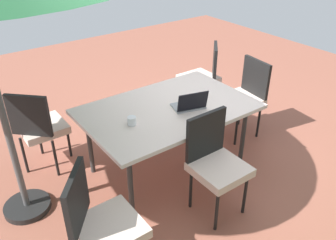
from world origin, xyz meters
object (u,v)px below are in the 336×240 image
dining_table (168,112)px  chair_west (245,95)px  chair_north (215,160)px  chair_southwest (203,75)px  chair_northeast (100,222)px  cup (132,121)px  chair_southeast (39,125)px  laptop (190,104)px

dining_table → chair_west: chair_west is taller
chair_north → chair_southwest: (-1.22, -1.57, 0.00)m
chair_northeast → cup: size_ratio=11.86×
chair_northeast → dining_table: bearing=-17.7°
chair_southeast → laptop: 1.61m
chair_southwest → cup: 1.92m
chair_west → cup: (1.68, 0.10, 0.26)m
laptop → chair_southeast: bearing=-21.7°
chair_west → chair_northeast: same height
chair_southeast → chair_west: same height
chair_northeast → chair_west: bearing=-32.5°
chair_southwest → laptop: bearing=-5.5°
cup → chair_southeast: bearing=-54.4°
chair_west → laptop: 1.08m
chair_southeast → chair_southwest: 2.31m
chair_west → chair_north: 1.45m
chair_west → chair_north: same height
dining_table → laptop: size_ratio=4.70×
chair_north → chair_northeast: same height
chair_north → chair_southwest: same height
chair_northeast → laptop: (-1.37, -0.66, 0.26)m
chair_north → laptop: laptop is taller
dining_table → chair_north: size_ratio=1.79×
chair_west → laptop: bearing=-74.3°
chair_southwest → chair_northeast: 2.90m
chair_southeast → cup: 1.11m
dining_table → cup: 0.50m
chair_west → chair_northeast: bearing=-64.8°
chair_north → chair_northeast: bearing=-177.6°
dining_table → chair_southwest: 1.45m
chair_northeast → cup: (-0.73, -0.73, 0.26)m
dining_table → chair_north: bearing=88.4°
chair_west → chair_southwest: (0.00, -0.78, 0.00)m
chair_southeast → laptop: size_ratio=2.63×
chair_southeast → chair_north: bearing=169.5°
dining_table → chair_southwest: (-1.20, -0.80, -0.16)m
dining_table → cup: (0.48, 0.08, 0.09)m
dining_table → chair_southeast: chair_southeast is taller
chair_southwest → chair_northeast: same height
dining_table → chair_west: 1.21m
chair_southeast → laptop: laptop is taller
chair_southeast → chair_north: same height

